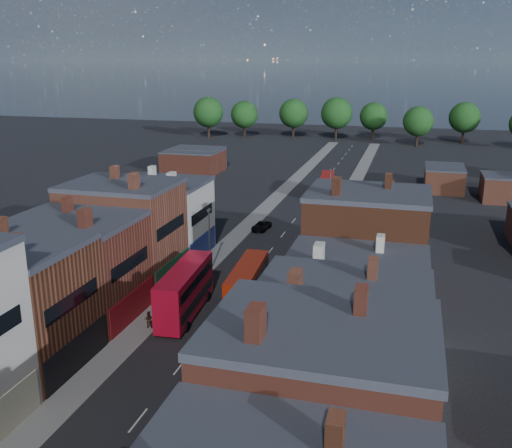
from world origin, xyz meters
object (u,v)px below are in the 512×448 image
Objects in this scene: bus_2 at (327,185)px; car_2 at (261,226)px; bus_1 at (247,286)px; car_3 at (316,208)px; ped_3 at (302,294)px; bus_0 at (185,290)px; ped_1 at (149,319)px.

car_2 is at bearing -110.53° from bus_2.
car_3 is at bearing 86.11° from bus_1.
bus_0 is at bearing 131.70° from ped_3.
ped_3 is at bearing -86.00° from car_3.
bus_2 reaches higher than ped_3.
car_2 is 35.67m from ped_1.
ped_1 is at bearing -141.53° from bus_1.
ped_3 is (5.34, 2.71, -1.46)m from bus_1.
bus_0 is 6.94× the size of ped_1.
bus_1 is 6.48× the size of ped_1.
car_2 is at bearing 37.29° from ped_3.
bus_0 is 31.72m from car_2.
ped_1 reaches higher than car_3.
car_2 is (-0.30, 31.65, -2.10)m from bus_0.
bus_0 reaches higher than bus_2.
bus_0 is 45.86m from car_3.
bus_1 is (5.72, 3.23, -0.18)m from bus_0.
bus_1 is at bearing 130.33° from ped_3.
bus_0 is at bearing -101.89° from bus_2.
bus_2 is 2.28× the size of car_2.
bus_2 is 5.34× the size of ped_3.
bus_1 is 5.71× the size of ped_3.
bus_0 is at bearing -154.09° from bus_1.
bus_0 is 1.07× the size of bus_1.
ped_3 reaches higher than car_2.
bus_1 is at bearing -72.98° from car_2.
car_3 is at bearing 78.33° from bus_0.
car_2 is (-6.50, -24.35, -1.74)m from bus_2.
bus_0 is 56.34m from bus_2.
ped_3 is (4.85, -50.05, -1.29)m from bus_2.
ped_3 is at bearing -155.19° from ped_1.
bus_0 reaches higher than bus_1.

